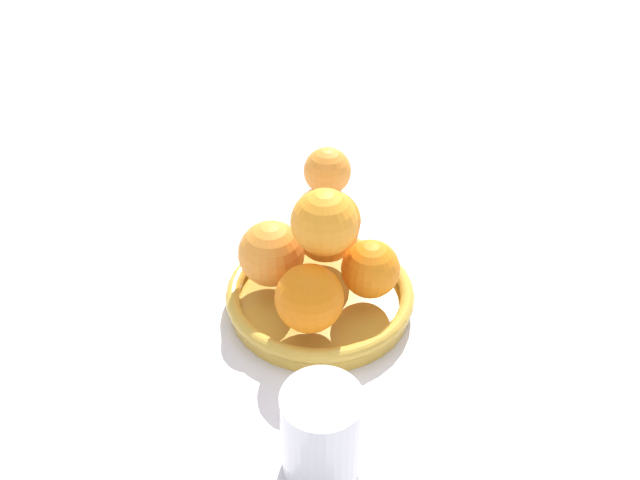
% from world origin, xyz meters
% --- Properties ---
extents(ground_plane, '(4.00, 4.00, 0.00)m').
position_xyz_m(ground_plane, '(0.00, 0.00, 0.00)').
color(ground_plane, silver).
extents(fruit_bowl, '(0.23, 0.23, 0.03)m').
position_xyz_m(fruit_bowl, '(0.00, 0.00, 0.02)').
color(fruit_bowl, gold).
rests_on(fruit_bowl, ground_plane).
extents(orange_pile, '(0.17, 0.18, 0.14)m').
position_xyz_m(orange_pile, '(-0.00, 0.00, 0.09)').
color(orange_pile, orange).
rests_on(orange_pile, fruit_bowl).
extents(stray_orange, '(0.08, 0.08, 0.08)m').
position_xyz_m(stray_orange, '(0.14, 0.23, 0.04)').
color(stray_orange, orange).
rests_on(stray_orange, ground_plane).
extents(drinking_glass, '(0.08, 0.08, 0.10)m').
position_xyz_m(drinking_glass, '(-0.10, -0.20, 0.05)').
color(drinking_glass, white).
rests_on(drinking_glass, ground_plane).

